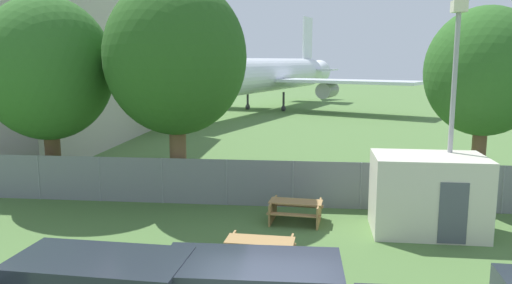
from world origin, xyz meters
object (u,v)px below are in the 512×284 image
picnic_bench_open_grass (260,250)px  tree_behind_benches (47,69)px  airplane (261,76)px  picnic_bench_near_cabin (296,209)px  tree_left_of_cabin (485,72)px  tree_near_hangar (176,58)px  portable_cabin (428,194)px

picnic_bench_open_grass → tree_behind_benches: tree_behind_benches is taller
airplane → picnic_bench_near_cabin: size_ratio=20.65×
tree_left_of_cabin → tree_behind_benches: (-17.26, -0.49, 0.09)m
airplane → tree_near_hangar: 35.03m
picnic_bench_open_grass → tree_left_of_cabin: (7.87, 7.16, 4.61)m
airplane → tree_behind_benches: (-5.34, -34.61, 1.33)m
airplane → tree_near_hangar: size_ratio=4.61×
picnic_bench_open_grass → tree_behind_benches: size_ratio=0.24×
portable_cabin → tree_left_of_cabin: 6.07m
portable_cabin → tree_left_of_cabin: size_ratio=0.47×
picnic_bench_near_cabin → tree_near_hangar: bearing=152.9°
portable_cabin → tree_behind_benches: bearing=168.0°
tree_left_of_cabin → airplane: bearing=109.3°
portable_cabin → airplane: bearing=104.5°
picnic_bench_near_cabin → tree_near_hangar: 7.45m
airplane → picnic_bench_near_cabin: (4.91, -37.43, -3.38)m
portable_cabin → picnic_bench_open_grass: portable_cabin is taller
airplane → tree_left_of_cabin: (11.93, -34.12, 1.23)m
picnic_bench_near_cabin → tree_behind_benches: bearing=164.6°
tree_behind_benches → portable_cabin: bearing=-12.9°
airplane → picnic_bench_open_grass: bearing=24.3°
picnic_bench_open_grass → tree_behind_benches: bearing=144.6°
tree_near_hangar → tree_left_of_cabin: size_ratio=1.15×
tree_near_hangar → tree_left_of_cabin: (11.79, 0.86, -0.55)m
airplane → portable_cabin: size_ratio=11.35×
airplane → tree_behind_benches: airplane is taller
picnic_bench_open_grass → tree_left_of_cabin: 11.59m
picnic_bench_open_grass → tree_left_of_cabin: tree_left_of_cabin is taller
picnic_bench_near_cabin → tree_near_hangar: (-4.78, 2.45, 5.17)m
portable_cabin → tree_near_hangar: bearing=162.8°
picnic_bench_near_cabin → picnic_bench_open_grass: (-0.85, -3.85, 0.00)m
tree_behind_benches → tree_near_hangar: bearing=-3.9°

